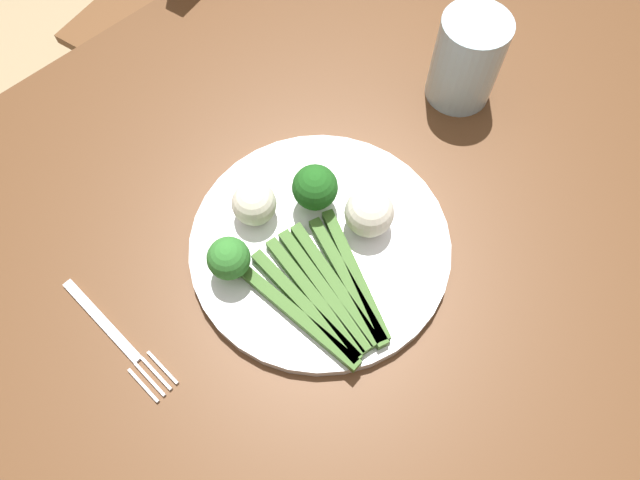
{
  "coord_description": "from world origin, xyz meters",
  "views": [
    {
      "loc": [
        0.22,
        0.14,
        1.31
      ],
      "look_at": [
        0.03,
        -0.05,
        0.77
      ],
      "focal_mm": 32.15,
      "sensor_mm": 36.0,
      "label": 1
    }
  ],
  "objects_px": {
    "asparagus_bundle": "(325,293)",
    "plate": "(320,245)",
    "chair": "(227,17)",
    "cauliflower_front": "(254,204)",
    "dining_table": "(369,295)",
    "broccoli_right": "(229,259)",
    "cauliflower_back": "(369,213)",
    "fork": "(117,337)",
    "broccoli_back_right": "(315,188)",
    "water_glass": "(467,60)"
  },
  "relations": [
    {
      "from": "dining_table",
      "to": "cauliflower_front",
      "type": "xyz_separation_m",
      "value": [
        0.06,
        -0.12,
        0.14
      ]
    },
    {
      "from": "fork",
      "to": "chair",
      "type": "bearing_deg",
      "value": 131.77
    },
    {
      "from": "fork",
      "to": "water_glass",
      "type": "height_order",
      "value": "water_glass"
    },
    {
      "from": "broccoli_right",
      "to": "dining_table",
      "type": "bearing_deg",
      "value": 143.46
    },
    {
      "from": "dining_table",
      "to": "cauliflower_back",
      "type": "relative_size",
      "value": 23.23
    },
    {
      "from": "cauliflower_back",
      "to": "fork",
      "type": "distance_m",
      "value": 0.28
    },
    {
      "from": "cauliflower_back",
      "to": "fork",
      "type": "xyz_separation_m",
      "value": [
        0.27,
        -0.09,
        -0.04
      ]
    },
    {
      "from": "dining_table",
      "to": "fork",
      "type": "distance_m",
      "value": 0.3
    },
    {
      "from": "plate",
      "to": "broccoli_right",
      "type": "bearing_deg",
      "value": -23.37
    },
    {
      "from": "broccoli_back_right",
      "to": "cauliflower_back",
      "type": "relative_size",
      "value": 1.14
    },
    {
      "from": "cauliflower_back",
      "to": "broccoli_back_right",
      "type": "bearing_deg",
      "value": -67.64
    },
    {
      "from": "cauliflower_front",
      "to": "broccoli_right",
      "type": "bearing_deg",
      "value": 28.93
    },
    {
      "from": "plate",
      "to": "broccoli_right",
      "type": "height_order",
      "value": "broccoli_right"
    },
    {
      "from": "dining_table",
      "to": "water_glass",
      "type": "height_order",
      "value": "water_glass"
    },
    {
      "from": "cauliflower_front",
      "to": "cauliflower_back",
      "type": "distance_m",
      "value": 0.12
    },
    {
      "from": "dining_table",
      "to": "plate",
      "type": "bearing_deg",
      "value": -56.91
    },
    {
      "from": "cauliflower_front",
      "to": "cauliflower_back",
      "type": "xyz_separation_m",
      "value": [
        -0.08,
        0.09,
        0.0
      ]
    },
    {
      "from": "dining_table",
      "to": "asparagus_bundle",
      "type": "relative_size",
      "value": 7.34
    },
    {
      "from": "broccoli_back_right",
      "to": "fork",
      "type": "bearing_deg",
      "value": -7.23
    },
    {
      "from": "plate",
      "to": "chair",
      "type": "bearing_deg",
      "value": -117.22
    },
    {
      "from": "asparagus_bundle",
      "to": "cauliflower_front",
      "type": "height_order",
      "value": "cauliflower_front"
    },
    {
      "from": "chair",
      "to": "plate",
      "type": "distance_m",
      "value": 0.69
    },
    {
      "from": "dining_table",
      "to": "fork",
      "type": "relative_size",
      "value": 7.29
    },
    {
      "from": "broccoli_back_right",
      "to": "dining_table",
      "type": "bearing_deg",
      "value": 93.91
    },
    {
      "from": "chair",
      "to": "plate",
      "type": "bearing_deg",
      "value": 48.9
    },
    {
      "from": "dining_table",
      "to": "plate",
      "type": "xyz_separation_m",
      "value": [
        0.03,
        -0.05,
        0.11
      ]
    },
    {
      "from": "asparagus_bundle",
      "to": "dining_table",
      "type": "bearing_deg",
      "value": -84.98
    },
    {
      "from": "water_glass",
      "to": "broccoli_right",
      "type": "bearing_deg",
      "value": 0.14
    },
    {
      "from": "asparagus_bundle",
      "to": "cauliflower_back",
      "type": "bearing_deg",
      "value": -63.34
    },
    {
      "from": "dining_table",
      "to": "asparagus_bundle",
      "type": "xyz_separation_m",
      "value": [
        0.07,
        -0.01,
        0.13
      ]
    },
    {
      "from": "plate",
      "to": "broccoli_right",
      "type": "relative_size",
      "value": 5.2
    },
    {
      "from": "dining_table",
      "to": "broccoli_right",
      "type": "height_order",
      "value": "broccoli_right"
    },
    {
      "from": "broccoli_right",
      "to": "cauliflower_front",
      "type": "relative_size",
      "value": 1.13
    },
    {
      "from": "asparagus_bundle",
      "to": "plate",
      "type": "bearing_deg",
      "value": -28.57
    },
    {
      "from": "chair",
      "to": "plate",
      "type": "relative_size",
      "value": 3.13
    },
    {
      "from": "broccoli_right",
      "to": "chair",
      "type": "bearing_deg",
      "value": -125.65
    },
    {
      "from": "dining_table",
      "to": "plate",
      "type": "distance_m",
      "value": 0.13
    },
    {
      "from": "cauliflower_front",
      "to": "water_glass",
      "type": "xyz_separation_m",
      "value": [
        -0.3,
        0.03,
        0.02
      ]
    },
    {
      "from": "broccoli_right",
      "to": "cauliflower_front",
      "type": "bearing_deg",
      "value": -151.07
    },
    {
      "from": "dining_table",
      "to": "cauliflower_front",
      "type": "relative_size",
      "value": 25.45
    },
    {
      "from": "asparagus_bundle",
      "to": "broccoli_right",
      "type": "bearing_deg",
      "value": 40.8
    },
    {
      "from": "broccoli_back_right",
      "to": "fork",
      "type": "relative_size",
      "value": 0.36
    },
    {
      "from": "chair",
      "to": "cauliflower_back",
      "type": "relative_size",
      "value": 16.74
    },
    {
      "from": "chair",
      "to": "water_glass",
      "type": "height_order",
      "value": "chair"
    },
    {
      "from": "asparagus_bundle",
      "to": "fork",
      "type": "xyz_separation_m",
      "value": [
        0.18,
        -0.11,
        -0.02
      ]
    },
    {
      "from": "cauliflower_front",
      "to": "fork",
      "type": "relative_size",
      "value": 0.29
    },
    {
      "from": "dining_table",
      "to": "broccoli_right",
      "type": "bearing_deg",
      "value": -36.54
    },
    {
      "from": "water_glass",
      "to": "fork",
      "type": "bearing_deg",
      "value": -3.42
    },
    {
      "from": "plate",
      "to": "asparagus_bundle",
      "type": "distance_m",
      "value": 0.06
    },
    {
      "from": "broccoli_back_right",
      "to": "broccoli_right",
      "type": "xyz_separation_m",
      "value": [
        0.12,
        -0.0,
        -0.0
      ]
    }
  ]
}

